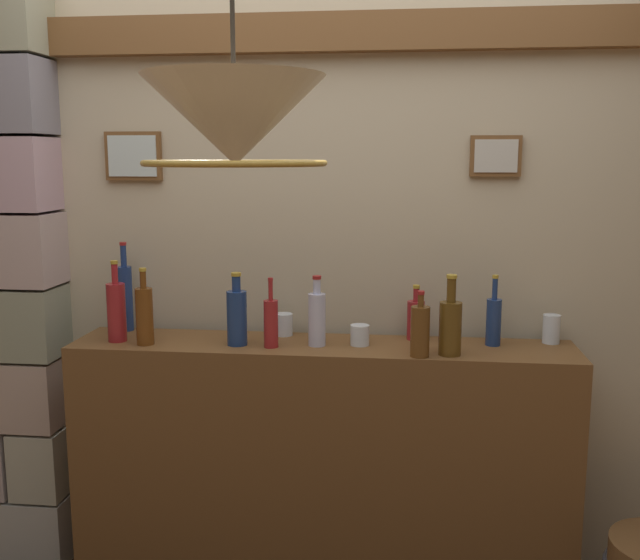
# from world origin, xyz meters

# --- Properties ---
(panelled_rear_partition) EXTENTS (3.50, 0.15, 2.40)m
(panelled_rear_partition) POSITION_xyz_m (-0.00, 1.10, 1.27)
(panelled_rear_partition) COLOR #BCAD8E
(panelled_rear_partition) RESTS_ON ground
(stone_pillar) EXTENTS (0.44, 0.29, 2.34)m
(stone_pillar) POSITION_xyz_m (-1.29, 0.98, 1.18)
(stone_pillar) COLOR #B8B9B5
(stone_pillar) RESTS_ON ground
(bar_shelf_unit) EXTENTS (1.87, 0.34, 1.00)m
(bar_shelf_unit) POSITION_xyz_m (0.00, 0.85, 0.50)
(bar_shelf_unit) COLOR brown
(bar_shelf_unit) RESTS_ON ground
(liquor_bottle_whiskey) EXTENTS (0.07, 0.07, 0.23)m
(liquor_bottle_whiskey) POSITION_xyz_m (0.36, 0.72, 1.09)
(liquor_bottle_whiskey) COLOR brown
(liquor_bottle_whiskey) RESTS_ON bar_shelf_unit
(liquor_bottle_amaro) EXTENTS (0.05, 0.05, 0.26)m
(liquor_bottle_amaro) POSITION_xyz_m (-0.18, 0.79, 1.09)
(liquor_bottle_amaro) COLOR maroon
(liquor_bottle_amaro) RESTS_ON bar_shelf_unit
(liquor_bottle_bourbon) EXTENTS (0.05, 0.05, 0.26)m
(liquor_bottle_bourbon) POSITION_xyz_m (0.63, 0.91, 1.09)
(liquor_bottle_bourbon) COLOR navy
(liquor_bottle_bourbon) RESTS_ON bar_shelf_unit
(liquor_bottle_port) EXTENTS (0.07, 0.07, 0.27)m
(liquor_bottle_port) POSITION_xyz_m (-0.31, 0.81, 1.11)
(liquor_bottle_port) COLOR navy
(liquor_bottle_port) RESTS_ON bar_shelf_unit
(liquor_bottle_mezcal) EXTENTS (0.08, 0.08, 0.28)m
(liquor_bottle_mezcal) POSITION_xyz_m (0.46, 0.76, 1.11)
(liquor_bottle_mezcal) COLOR #583B13
(liquor_bottle_mezcal) RESTS_ON bar_shelf_unit
(liquor_bottle_gin) EXTENTS (0.07, 0.07, 0.21)m
(liquor_bottle_gin) POSITION_xyz_m (0.35, 0.96, 1.08)
(liquor_bottle_gin) COLOR maroon
(liquor_bottle_gin) RESTS_ON bar_shelf_unit
(liquor_bottle_sherry) EXTENTS (0.07, 0.07, 0.31)m
(liquor_bottle_sherry) POSITION_xyz_m (-0.77, 0.81, 1.12)
(liquor_bottle_sherry) COLOR maroon
(liquor_bottle_sherry) RESTS_ON bar_shelf_unit
(liquor_bottle_tequila) EXTENTS (0.06, 0.06, 0.26)m
(liquor_bottle_tequila) POSITION_xyz_m (-0.01, 0.83, 1.11)
(liquor_bottle_tequila) COLOR silver
(liquor_bottle_tequila) RESTS_ON bar_shelf_unit
(liquor_bottle_scotch) EXTENTS (0.06, 0.06, 0.36)m
(liquor_bottle_scotch) POSITION_xyz_m (-0.80, 0.98, 1.14)
(liquor_bottle_scotch) COLOR navy
(liquor_bottle_scotch) RESTS_ON bar_shelf_unit
(liquor_bottle_rye) EXTENTS (0.06, 0.06, 0.29)m
(liquor_bottle_rye) POSITION_xyz_m (-0.65, 0.77, 1.11)
(liquor_bottle_rye) COLOR brown
(liquor_bottle_rye) RESTS_ON bar_shelf_unit
(glass_tumbler_rocks) EXTENTS (0.07, 0.07, 0.09)m
(glass_tumbler_rocks) POSITION_xyz_m (-0.16, 0.97, 1.04)
(glass_tumbler_rocks) COLOR silver
(glass_tumbler_rocks) RESTS_ON bar_shelf_unit
(glass_tumbler_highball) EXTENTS (0.06, 0.06, 0.11)m
(glass_tumbler_highball) POSITION_xyz_m (0.85, 0.97, 1.05)
(glass_tumbler_highball) COLOR silver
(glass_tumbler_highball) RESTS_ON bar_shelf_unit
(glass_tumbler_shot) EXTENTS (0.07, 0.07, 0.08)m
(glass_tumbler_shot) POSITION_xyz_m (0.14, 0.85, 1.04)
(glass_tumbler_shot) COLOR silver
(glass_tumbler_shot) RESTS_ON bar_shelf_unit
(pendant_lamp) EXTENTS (0.47, 0.47, 0.58)m
(pendant_lamp) POSITION_xyz_m (-0.13, 0.08, 1.77)
(pendant_lamp) COLOR #EFE5C6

